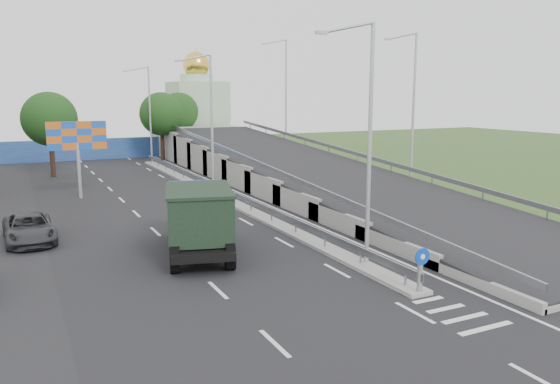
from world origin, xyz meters
TOP-DOWN VIEW (x-y plane):
  - ground at (0.00, 0.00)m, footprint 160.00×160.00m
  - road_surface at (-3.00, 20.00)m, footprint 26.00×90.00m
  - median at (0.00, 24.00)m, footprint 1.00×44.00m
  - overpass_ramp at (7.50, 24.00)m, footprint 10.00×50.00m
  - median_guardrail at (0.00, 24.00)m, footprint 0.09×44.00m
  - sign_bollard at (0.00, 2.17)m, footprint 0.64×0.23m
  - lamp_post_near at (0.11, 6.00)m, footprint 2.74×0.18m
  - lamp_post_mid at (0.11, 26.00)m, footprint 2.74×0.18m
  - lamp_post_far at (0.11, 46.00)m, footprint 2.74×0.18m
  - blue_wall at (-4.00, 52.00)m, footprint 30.00×0.50m
  - church at (10.00, 60.00)m, footprint 7.00×7.00m
  - billboard at (-9.00, 28.00)m, footprint 4.00×0.24m
  - tree_left_mid at (-10.00, 40.00)m, footprint 4.80×4.80m
  - tree_median_far at (2.00, 48.00)m, footprint 4.80×4.80m
  - tree_ramp_far at (6.00, 55.00)m, footprint 4.80×4.80m
  - dump_truck at (-5.55, 11.25)m, footprint 4.42×7.76m
  - parked_car_c at (-12.67, 16.79)m, footprint 2.52×5.12m

SIDE VIEW (x-z plane):
  - ground at x=0.00m, z-range 0.00..0.00m
  - road_surface at x=-3.00m, z-range -0.02..0.02m
  - median at x=0.00m, z-range 0.00..0.20m
  - parked_car_c at x=-12.67m, z-range 0.00..1.40m
  - median_guardrail at x=0.00m, z-range 0.39..1.10m
  - sign_bollard at x=0.00m, z-range 0.20..1.87m
  - blue_wall at x=-4.00m, z-range 0.00..2.40m
  - overpass_ramp at x=7.50m, z-range 0.00..3.50m
  - dump_truck at x=-5.55m, z-range 0.17..3.40m
  - billboard at x=-9.00m, z-range 1.44..6.94m
  - tree_left_mid at x=-10.00m, z-range 1.38..8.98m
  - tree_median_far at x=2.00m, z-range 1.38..8.98m
  - tree_ramp_far at x=6.00m, z-range 1.38..8.98m
  - church at x=10.00m, z-range -1.59..12.21m
  - lamp_post_near at x=0.11m, z-range 0.77..10.85m
  - lamp_post_mid at x=0.11m, z-range 0.77..10.85m
  - lamp_post_far at x=0.11m, z-range 0.77..10.85m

